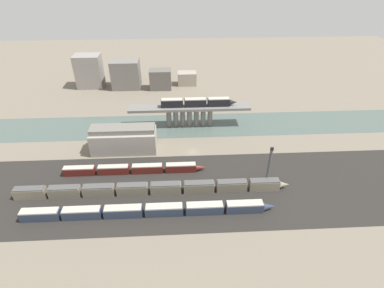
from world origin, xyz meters
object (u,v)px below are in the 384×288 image
at_px(warehouse_building, 124,139).
at_px(signal_tower, 269,168).
at_px(train_yard_near, 149,210).
at_px(train_yard_far, 134,169).
at_px(train_on_bridge, 198,102).
at_px(train_yard_mid, 153,188).

xyz_separation_m(warehouse_building, signal_tower, (55.48, -26.58, 2.79)).
xyz_separation_m(train_yard_near, train_yard_far, (-7.29, 22.74, -0.09)).
height_order(train_on_bridge, signal_tower, signal_tower).
xyz_separation_m(train_on_bridge, train_yard_near, (-20.27, -59.54, -10.65)).
xyz_separation_m(train_yard_far, signal_tower, (49.74, -10.33, 6.60)).
bearing_deg(train_yard_mid, train_on_bridge, 68.15).
distance_m(train_yard_far, warehouse_building, 17.65).
height_order(train_on_bridge, train_yard_mid, train_on_bridge).
distance_m(train_yard_mid, signal_tower, 42.31).
relative_size(train_on_bridge, train_yard_mid, 0.37).
height_order(train_yard_near, train_yard_mid, train_yard_mid).
bearing_deg(train_yard_far, train_yard_mid, -56.87).
height_order(train_yard_far, warehouse_building, warehouse_building).
height_order(train_on_bridge, warehouse_building, train_on_bridge).
bearing_deg(warehouse_building, train_yard_far, -70.55).
height_order(train_yard_mid, train_yard_far, train_yard_mid).
relative_size(warehouse_building, signal_tower, 1.62).
distance_m(train_on_bridge, signal_tower, 52.25).
bearing_deg(train_yard_mid, signal_tower, 2.51).
relative_size(train_yard_far, warehouse_building, 2.02).
distance_m(train_yard_near, warehouse_building, 41.28).
distance_m(train_yard_mid, train_yard_far, 14.53).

